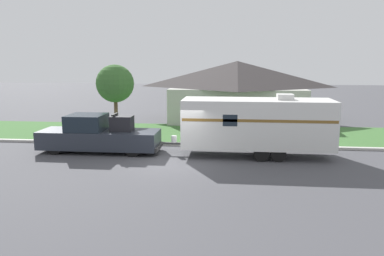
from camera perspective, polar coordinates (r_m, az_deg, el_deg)
name	(u,v)px	position (r m, az deg, el deg)	size (l,w,h in m)	color
ground_plane	(177,163)	(18.05, -2.35, -5.39)	(120.00, 120.00, 0.00)	#47474C
curb_strip	(186,145)	(21.64, -0.91, -2.54)	(80.00, 0.30, 0.14)	beige
lawn_strip	(193,133)	(25.20, 0.09, -0.82)	(80.00, 7.00, 0.03)	#3D6B33
house_across_street	(237,90)	(30.88, 6.85, 5.81)	(11.27, 7.35, 4.81)	#B2B2A8
pickup_truck	(98,136)	(20.69, -14.07, -1.13)	(6.49, 1.98, 2.09)	black
travel_trailer	(257,123)	(19.34, 9.87, 0.72)	(8.66, 2.44, 3.21)	black
mailbox	(110,124)	(23.59, -12.38, 0.63)	(0.48, 0.20, 1.32)	brown
tree_in_yard	(115,84)	(24.64, -11.65, 6.61)	(2.43, 2.43, 4.62)	brown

